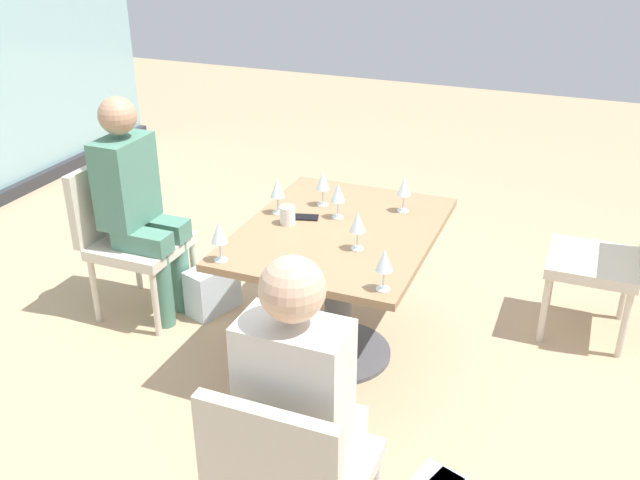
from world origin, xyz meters
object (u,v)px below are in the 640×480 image
dining_table_main (339,263)px  wine_glass_5 (277,189)px  chair_near_window (125,230)px  person_near_window (137,200)px  wine_glass_0 (404,187)px  wine_glass_3 (384,261)px  wine_glass_6 (338,193)px  coffee_cup (288,215)px  wine_glass_2 (358,223)px  handbag_1 (213,289)px  cell_phone_on_table (304,217)px  chair_side_end (290,474)px  person_side_end (302,404)px  wine_glass_4 (323,181)px  wine_glass_1 (219,234)px  chair_front_right (615,253)px

dining_table_main → wine_glass_5: bearing=80.6°
chair_near_window → person_near_window: (-0.00, -0.11, 0.20)m
wine_glass_0 → wine_glass_3: (-0.80, -0.14, 0.00)m
person_near_window → wine_glass_6: person_near_window is taller
person_near_window → coffee_cup: 0.92m
wine_glass_2 → handbag_1: (0.32, 0.98, -0.72)m
chair_near_window → coffee_cup: chair_near_window is taller
chair_near_window → cell_phone_on_table: size_ratio=6.04×
chair_side_end → handbag_1: bearing=37.9°
wine_glass_2 → wine_glass_3: size_ratio=1.00×
wine_glass_5 → cell_phone_on_table: 0.19m
person_side_end → cell_phone_on_table: bearing=22.8°
wine_glass_3 → wine_glass_4: 0.91m
handbag_1 → wine_glass_1: bearing=-126.1°
dining_table_main → coffee_cup: bearing=99.1°
coffee_cup → person_near_window: bearing=87.4°
wine_glass_5 → wine_glass_6: (0.06, -0.30, 0.00)m
chair_near_window → wine_glass_2: (-0.18, -1.43, 0.37)m
chair_near_window → wine_glass_4: 1.18m
dining_table_main → person_side_end: (-1.24, -0.34, 0.16)m
wine_glass_1 → wine_glass_2: bearing=-57.5°
wine_glass_1 → wine_glass_3: same height
chair_front_right → wine_glass_3: wine_glass_3 is taller
person_side_end → wine_glass_3: 0.77m
chair_near_window → wine_glass_4: bearing=-77.7°
person_near_window → cell_phone_on_table: 0.96m
wine_glass_4 → cell_phone_on_table: (-0.19, 0.03, -0.13)m
dining_table_main → wine_glass_3: size_ratio=6.28×
person_side_end → wine_glass_6: bearing=15.9°
wine_glass_6 → cell_phone_on_table: (-0.07, 0.16, -0.13)m
dining_table_main → wine_glass_0: 0.51m
wine_glass_0 → handbag_1: wine_glass_0 is taller
coffee_cup → chair_near_window: bearing=87.7°
dining_table_main → chair_front_right: chair_front_right is taller
chair_side_end → wine_glass_4: wine_glass_4 is taller
wine_glass_2 → wine_glass_5: 0.56m
person_near_window → wine_glass_5: (0.06, -0.81, 0.16)m
person_side_end → cell_phone_on_table: (1.29, 0.54, 0.03)m
wine_glass_0 → wine_glass_2: 0.50m
wine_glass_5 → coffee_cup: wine_glass_5 is taller
handbag_1 → chair_front_right: bearing=-55.7°
chair_front_right → chair_side_end: bearing=155.7°
wine_glass_1 → wine_glass_0: bearing=-35.8°
wine_glass_1 → person_side_end: bearing=-136.2°
wine_glass_5 → wine_glass_0: bearing=-66.0°
cell_phone_on_table → coffee_cup: bearing=137.4°
person_side_end → handbag_1: person_side_end is taller
person_side_end → wine_glass_4: bearing=19.2°
chair_side_end → wine_glass_2: (1.17, 0.18, 0.37)m
chair_side_end → wine_glass_0: (1.67, 0.11, 0.37)m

